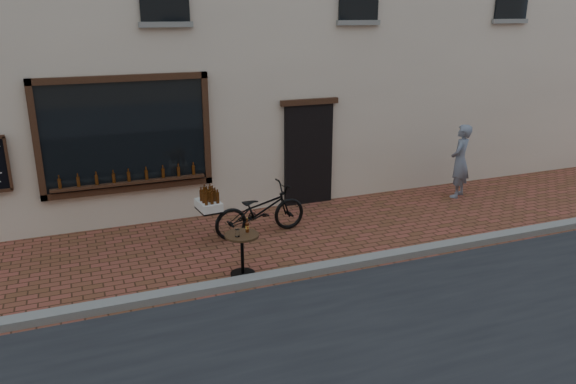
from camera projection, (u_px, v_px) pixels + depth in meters
name	position (u px, v px, depth m)	size (l,w,h in m)	color
ground	(284.00, 284.00, 8.82)	(90.00, 90.00, 0.00)	brown
kerb	(280.00, 275.00, 8.98)	(90.00, 0.25, 0.12)	slate
cargo_bicycle	(258.00, 210.00, 10.63)	(2.18, 0.83, 1.04)	black
bistro_table	(242.00, 246.00, 9.00)	(0.55, 0.55, 0.95)	black
pedestrian	(460.00, 161.00, 12.70)	(0.61, 0.40, 1.68)	slate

